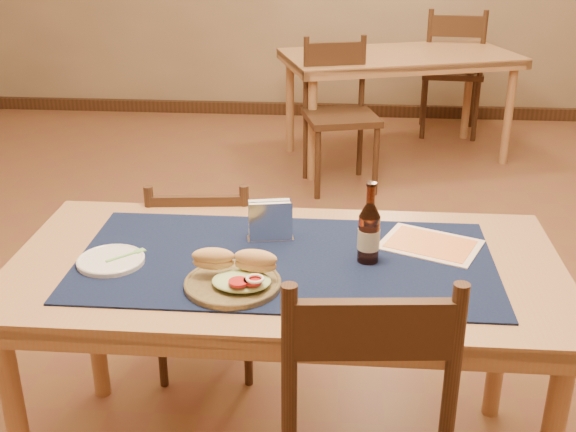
# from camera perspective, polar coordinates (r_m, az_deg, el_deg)

# --- Properties ---
(main_table) EXTENTS (1.60, 0.80, 0.75)m
(main_table) POSITION_cam_1_polar(r_m,az_deg,el_deg) (2.13, -0.21, -5.58)
(main_table) COLOR #A4774D
(main_table) RESTS_ON ground
(placemat) EXTENTS (1.20, 0.60, 0.01)m
(placemat) POSITION_cam_1_polar(r_m,az_deg,el_deg) (2.09, -0.22, -3.53)
(placemat) COLOR #0F1A39
(placemat) RESTS_ON main_table
(baseboard) EXTENTS (6.00, 7.00, 0.10)m
(baseboard) POSITION_cam_1_polar(r_m,az_deg,el_deg) (3.13, 1.03, -8.35)
(baseboard) COLOR #3F2416
(baseboard) RESTS_ON ground
(back_table) EXTENTS (1.73, 1.23, 0.75)m
(back_table) POSITION_cam_1_polar(r_m,az_deg,el_deg) (5.16, 8.78, 11.69)
(back_table) COLOR #A4774D
(back_table) RESTS_ON ground
(chair_main_far) EXTENTS (0.42, 0.42, 0.82)m
(chair_main_far) POSITION_cam_1_polar(r_m,az_deg,el_deg) (2.75, -6.62, -4.33)
(chair_main_far) COLOR #3F2416
(chair_main_far) RESTS_ON ground
(chair_back_near) EXTENTS (0.53, 0.53, 0.94)m
(chair_back_near) POSITION_cam_1_polar(r_m,az_deg,el_deg) (4.62, 4.07, 8.21)
(chair_back_near) COLOR #3F2416
(chair_back_near) RESTS_ON ground
(chair_back_far) EXTENTS (0.49, 0.49, 0.99)m
(chair_back_far) POSITION_cam_1_polar(r_m,az_deg,el_deg) (5.83, 12.83, 11.19)
(chair_back_far) COLOR #3F2416
(chair_back_far) RESTS_ON ground
(sandwich_plate) EXTENTS (0.26, 0.26, 0.10)m
(sandwich_plate) POSITION_cam_1_polar(r_m,az_deg,el_deg) (1.94, -4.20, -4.86)
(sandwich_plate) COLOR brown
(sandwich_plate) RESTS_ON placemat
(side_plate) EXTENTS (0.19, 0.19, 0.02)m
(side_plate) POSITION_cam_1_polar(r_m,az_deg,el_deg) (2.13, -13.82, -3.40)
(side_plate) COLOR white
(side_plate) RESTS_ON placemat
(fork) EXTENTS (0.10, 0.10, 0.00)m
(fork) POSITION_cam_1_polar(r_m,az_deg,el_deg) (2.13, -12.47, -2.98)
(fork) COLOR #77C26A
(fork) RESTS_ON side_plate
(beer_bottle) EXTENTS (0.06, 0.06, 0.24)m
(beer_bottle) POSITION_cam_1_polar(r_m,az_deg,el_deg) (2.06, 6.41, -1.32)
(beer_bottle) COLOR #4C1E0D
(beer_bottle) RESTS_ON placemat
(napkin_holder) EXTENTS (0.15, 0.08, 0.12)m
(napkin_holder) POSITION_cam_1_polar(r_m,az_deg,el_deg) (2.19, -1.41, -0.45)
(napkin_holder) COLOR silver
(napkin_holder) RESTS_ON placemat
(menu_card) EXTENTS (0.34, 0.30, 0.01)m
(menu_card) POSITION_cam_1_polar(r_m,az_deg,el_deg) (2.21, 11.18, -2.21)
(menu_card) COLOR beige
(menu_card) RESTS_ON placemat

